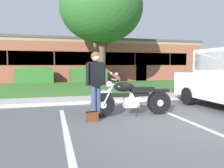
% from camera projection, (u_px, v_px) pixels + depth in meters
% --- Properties ---
extents(ground_plane, '(140.00, 140.00, 0.00)m').
position_uv_depth(ground_plane, '(163.00, 124.00, 5.45)').
color(ground_plane, '#565659').
extents(curb_strip, '(60.00, 0.20, 0.12)m').
position_uv_depth(curb_strip, '(119.00, 101.00, 8.66)').
color(curb_strip, '#B7B2A8').
rests_on(curb_strip, ground).
extents(concrete_walk, '(60.00, 1.50, 0.08)m').
position_uv_depth(concrete_walk, '(112.00, 98.00, 9.48)').
color(concrete_walk, '#B7B2A8').
rests_on(concrete_walk, ground).
extents(grass_lawn, '(60.00, 8.59, 0.06)m').
position_uv_depth(grass_lawn, '(89.00, 87.00, 14.31)').
color(grass_lawn, '#3D752D').
rests_on(grass_lawn, ground).
extents(stall_stripe_0, '(0.29, 4.40, 0.01)m').
position_uv_depth(stall_stripe_0, '(65.00, 129.00, 5.03)').
color(stall_stripe_0, silver).
rests_on(stall_stripe_0, ground).
extents(stall_stripe_1, '(0.29, 4.40, 0.01)m').
position_uv_depth(stall_stripe_1, '(186.00, 120.00, 5.84)').
color(stall_stripe_1, silver).
rests_on(stall_stripe_1, ground).
extents(motorcycle, '(2.24, 0.82, 1.18)m').
position_uv_depth(motorcycle, '(135.00, 98.00, 6.45)').
color(motorcycle, black).
rests_on(motorcycle, ground).
extents(rider_person, '(0.54, 0.38, 1.70)m').
position_uv_depth(rider_person, '(96.00, 80.00, 6.09)').
color(rider_person, black).
rests_on(rider_person, ground).
extents(handbag, '(0.28, 0.13, 0.36)m').
position_uv_depth(handbag, '(92.00, 116.00, 5.72)').
color(handbag, '#562D19').
rests_on(handbag, ground).
extents(shade_tree, '(5.55, 5.55, 7.57)m').
position_uv_depth(shade_tree, '(101.00, 8.00, 15.87)').
color(shade_tree, brown).
rests_on(shade_tree, ground).
extents(hedge_left, '(2.68, 0.90, 1.24)m').
position_uv_depth(hedge_left, '(35.00, 75.00, 17.46)').
color(hedge_left, '#336B2D').
rests_on(hedge_left, ground).
extents(hedge_center_left, '(2.85, 0.90, 1.24)m').
position_uv_depth(hedge_center_left, '(89.00, 74.00, 18.59)').
color(hedge_center_left, '#336B2D').
rests_on(hedge_center_left, ground).
extents(brick_building, '(20.30, 11.86, 3.67)m').
position_uv_depth(brick_building, '(85.00, 61.00, 25.23)').
color(brick_building, '#93513D').
rests_on(brick_building, ground).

